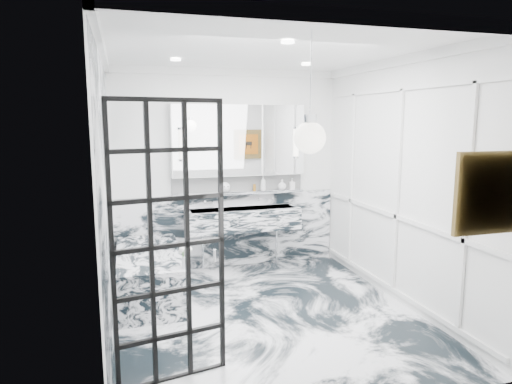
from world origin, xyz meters
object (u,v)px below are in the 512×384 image
object	(u,v)px
trough_sink	(243,219)
bathtub	(150,274)
mirror_cabinet	(239,140)
crittall_door	(170,246)

from	to	relation	value
trough_sink	bathtub	world-z (taller)	trough_sink
trough_sink	mirror_cabinet	size ratio (longest dim) A/B	0.84
crittall_door	mirror_cabinet	size ratio (longest dim) A/B	1.19
mirror_cabinet	bathtub	world-z (taller)	mirror_cabinet
mirror_cabinet	crittall_door	bearing A→B (deg)	-115.02
bathtub	trough_sink	bearing A→B (deg)	26.48
mirror_cabinet	trough_sink	bearing A→B (deg)	-90.00
trough_sink	mirror_cabinet	world-z (taller)	mirror_cabinet
crittall_door	mirror_cabinet	xyz separation A→B (m)	(1.26, 2.69, 0.69)
crittall_door	trough_sink	distance (m)	2.85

